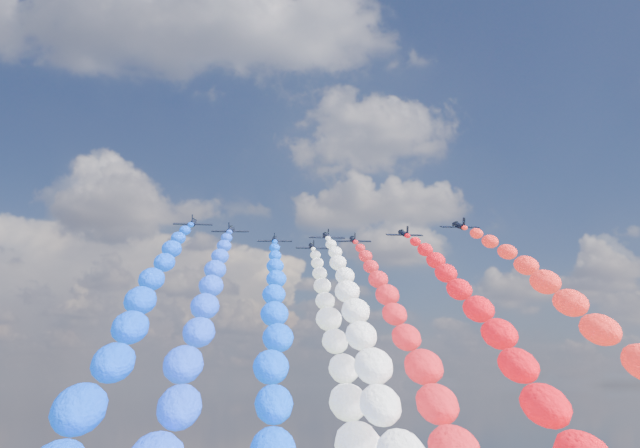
{
  "coord_description": "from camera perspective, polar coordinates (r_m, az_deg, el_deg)",
  "views": [
    {
      "loc": [
        -10.38,
        -154.98,
        72.88
      ],
      "look_at": [
        0.0,
        4.0,
        107.81
      ],
      "focal_mm": 41.44,
      "sensor_mm": 36.0,
      "label": 1
    }
  ],
  "objects": [
    {
      "name": "trail_5",
      "position": [
        108.07,
        6.26,
        -9.32
      ],
      "size": [
        5.48,
        117.21,
        57.43
      ],
      "primitive_type": null,
      "color": "red"
    },
    {
      "name": "jet_4",
      "position": [
        179.13,
        -0.6,
        -1.77
      ],
      "size": [
        8.43,
        11.27,
        5.46
      ],
      "primitive_type": null,
      "rotation": [
        0.3,
        0.0,
        0.04
      ],
      "color": "black"
    },
    {
      "name": "trail_6",
      "position": [
        102.79,
        12.82,
        -8.94
      ],
      "size": [
        5.48,
        117.21,
        57.43
      ],
      "primitive_type": null,
      "color": "red"
    },
    {
      "name": "jet_5",
      "position": [
        170.77,
        2.59,
        -1.24
      ],
      "size": [
        8.21,
        11.12,
        5.46
      ],
      "primitive_type": null,
      "rotation": [
        0.3,
        0.0,
        -0.02
      ],
      "color": "black"
    },
    {
      "name": "jet_2",
      "position": [
        170.7,
        -3.52,
        -1.22
      ],
      "size": [
        8.25,
        11.15,
        5.46
      ],
      "primitive_type": null,
      "rotation": [
        0.3,
        0.0,
        -0.02
      ],
      "color": "black"
    },
    {
      "name": "trail_1",
      "position": [
        97.56,
        -9.22,
        -8.92
      ],
      "size": [
        5.48,
        117.21,
        57.43
      ],
      "primitive_type": null,
      "color": "blue"
    },
    {
      "name": "trail_4",
      "position": [
        116.12,
        1.02,
        -9.6
      ],
      "size": [
        5.48,
        117.21,
        57.43
      ],
      "primitive_type": null,
      "color": "white"
    },
    {
      "name": "jet_3",
      "position": [
        166.37,
        0.51,
        -0.95
      ],
      "size": [
        8.32,
        11.2,
        5.46
      ],
      "primitive_type": null,
      "rotation": [
        0.3,
        0.0,
        0.03
      ],
      "color": "black"
    },
    {
      "name": "jet_0",
      "position": [
        154.89,
        -9.77,
        0.09
      ],
      "size": [
        8.61,
        11.4,
        5.46
      ],
      "primitive_type": null,
      "rotation": [
        0.3,
        0.0,
        0.05
      ],
      "color": "black"
    },
    {
      "name": "trail_0",
      "position": [
        91.89,
        -14.24,
        -8.5
      ],
      "size": [
        5.48,
        117.21,
        57.43
      ],
      "primitive_type": null,
      "color": "#073DEA"
    },
    {
      "name": "jet_1",
      "position": [
        160.87,
        -6.92,
        -0.46
      ],
      "size": [
        8.38,
        11.24,
        5.46
      ],
      "primitive_type": null,
      "rotation": [
        0.3,
        0.0,
        -0.03
      ],
      "color": "black"
    },
    {
      "name": "trail_7",
      "position": [
        97.86,
        20.1,
        -8.34
      ],
      "size": [
        5.48,
        117.21,
        57.43
      ],
      "primitive_type": null,
      "color": "red"
    },
    {
      "name": "jet_6",
      "position": [
        164.63,
        6.49,
        -0.75
      ],
      "size": [
        8.38,
        11.24,
        5.46
      ],
      "primitive_type": null,
      "rotation": [
        0.3,
        0.0,
        0.03
      ],
      "color": "black"
    },
    {
      "name": "trail_2",
      "position": [
        107.42,
        -3.54,
        -9.35
      ],
      "size": [
        5.48,
        117.21,
        57.43
      ],
      "primitive_type": null,
      "color": "#0543F8"
    },
    {
      "name": "trail_3",
      "position": [
        103.27,
        3.04,
        -9.24
      ],
      "size": [
        5.48,
        117.21,
        57.43
      ],
      "primitive_type": null,
      "color": "silver"
    },
    {
      "name": "jet_7",
      "position": [
        158.23,
        10.69,
        -0.14
      ],
      "size": [
        8.15,
        11.08,
        5.46
      ],
      "primitive_type": null,
      "rotation": [
        0.3,
        0.0,
        0.01
      ],
      "color": "black"
    }
  ]
}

